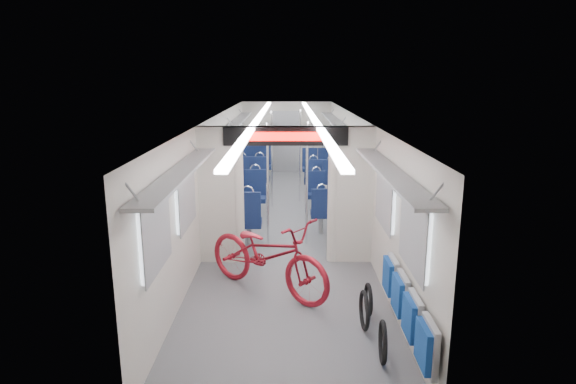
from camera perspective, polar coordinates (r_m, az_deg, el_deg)
The scene contains 14 objects.
carriage at distance 9.64m, azimuth -0.23°, elevation 4.09°, with size 12.00×12.02×2.31m.
bicycle at distance 7.01m, azimuth -2.44°, elevation -7.41°, with size 0.76×2.19×1.15m, color maroon.
flip_bench at distance 5.68m, azimuth 13.81°, elevation -12.97°, with size 0.12×2.09×0.50m.
bike_hoop_a at distance 5.62m, azimuth 11.15°, elevation -17.28°, with size 0.49×0.49×0.05m, color black.
bike_hoop_b at distance 6.23m, azimuth 9.01°, elevation -13.89°, with size 0.51×0.51×0.05m, color black.
bike_hoop_c at distance 6.57m, azimuth 9.49°, elevation -12.66°, with size 0.44×0.44×0.05m, color black.
seat_bay_near_left at distance 9.93m, azimuth -5.63°, elevation -1.18°, with size 0.95×2.28×1.16m.
seat_bay_near_right at distance 10.40m, azimuth 4.94°, elevation -0.77°, with size 0.88×1.92×1.05m.
seat_bay_far_left at distance 13.79m, azimuth -4.08°, elevation 2.99°, with size 0.96×2.30×1.17m.
seat_bay_far_right at distance 13.50m, azimuth 3.79°, elevation 2.69°, with size 0.93×2.16×1.13m.
stanchion_near_left at distance 8.62m, azimuth -2.40°, elevation 0.57°, with size 0.04×0.04×2.30m, color silver.
stanchion_near_right at distance 8.84m, azimuth 2.24°, elevation 0.90°, with size 0.05×0.05×2.30m, color silver.
stanchion_far_left at distance 11.49m, azimuth -1.92°, elevation 3.83°, with size 0.04×0.04×2.30m, color silver.
stanchion_far_right at distance 11.98m, azimuth 1.40°, elevation 4.23°, with size 0.04×0.04×2.30m, color silver.
Camera 1 is at (0.03, -9.78, 3.07)m, focal length 30.00 mm.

